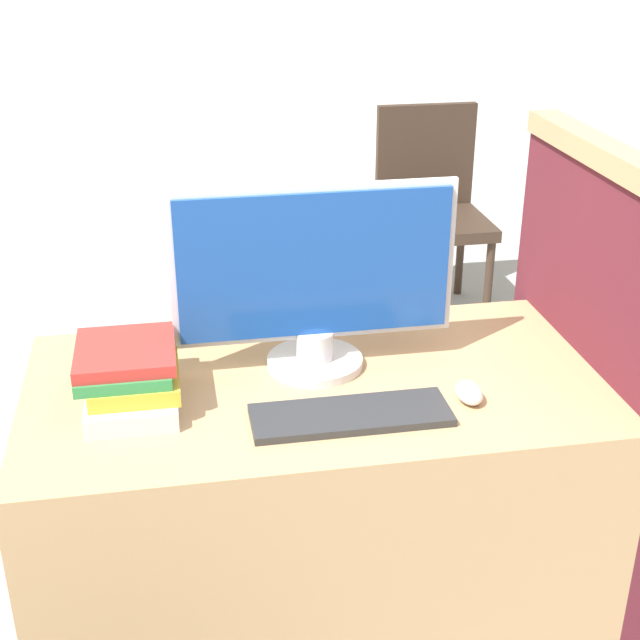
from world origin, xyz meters
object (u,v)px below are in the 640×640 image
object	(u,v)px
keyboard	(351,415)
book_stack	(130,375)
mouse	(469,393)
far_chair	(431,201)
monitor	(315,278)

from	to	relation	value
keyboard	book_stack	size ratio (longest dim) A/B	1.45
mouse	far_chair	distance (m)	2.20
monitor	mouse	size ratio (longest dim) A/B	7.14
keyboard	book_stack	world-z (taller)	book_stack
mouse	monitor	bearing A→B (deg)	143.82
mouse	far_chair	bearing A→B (deg)	75.01
monitor	book_stack	xyz separation A→B (m)	(-0.39, -0.09, -0.15)
mouse	far_chair	world-z (taller)	far_chair
book_stack	far_chair	distance (m)	2.37
monitor	mouse	world-z (taller)	monitor
monitor	far_chair	world-z (taller)	monitor
monitor	far_chair	size ratio (longest dim) A/B	0.67
keyboard	mouse	xyz separation A→B (m)	(0.25, 0.03, 0.01)
keyboard	book_stack	distance (m)	0.45
monitor	far_chair	xyz separation A→B (m)	(0.85, 1.90, -0.46)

